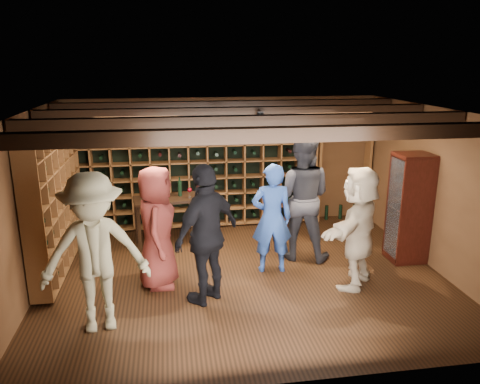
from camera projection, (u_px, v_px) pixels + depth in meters
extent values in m
plane|color=#321B0D|center=(244.00, 276.00, 7.16)|extent=(6.00, 6.00, 0.00)
plane|color=brown|center=(224.00, 162.00, 9.19)|extent=(6.00, 0.00, 6.00)
plane|color=brown|center=(287.00, 272.00, 4.44)|extent=(6.00, 0.00, 6.00)
plane|color=brown|center=(28.00, 207.00, 6.37)|extent=(0.00, 5.00, 5.00)
plane|color=brown|center=(435.00, 189.00, 7.26)|extent=(0.00, 5.00, 5.00)
plane|color=black|center=(245.00, 111.00, 6.47)|extent=(6.00, 6.00, 0.00)
cube|color=black|center=(269.00, 135.00, 4.98)|extent=(5.90, 0.18, 0.16)
cube|color=black|center=(251.00, 122.00, 6.02)|extent=(5.90, 0.18, 0.16)
cube|color=black|center=(238.00, 112.00, 7.07)|extent=(5.90, 0.18, 0.16)
cube|color=black|center=(229.00, 105.00, 8.11)|extent=(5.90, 0.18, 0.16)
cylinder|color=black|center=(157.00, 121.00, 6.33)|extent=(0.10, 0.10, 0.10)
cylinder|color=black|center=(260.00, 116.00, 6.93)|extent=(0.10, 0.10, 0.10)
cylinder|color=black|center=(349.00, 120.00, 6.43)|extent=(0.10, 0.10, 0.10)
cylinder|color=black|center=(221.00, 110.00, 7.62)|extent=(0.10, 0.10, 0.10)
cube|color=brown|center=(198.00, 170.00, 8.98)|extent=(4.65, 0.30, 2.20)
cube|color=black|center=(198.00, 170.00, 8.98)|extent=(4.56, 0.02, 2.16)
cube|color=brown|center=(55.00, 197.00, 7.21)|extent=(0.30, 2.65, 2.20)
cube|color=black|center=(55.00, 197.00, 7.21)|extent=(0.29, 0.02, 2.16)
cube|color=brown|center=(345.00, 130.00, 9.21)|extent=(1.15, 0.32, 0.04)
cube|color=brown|center=(367.00, 174.00, 9.54)|extent=(0.05, 0.28, 1.85)
cube|color=brown|center=(318.00, 176.00, 9.39)|extent=(0.05, 0.28, 1.85)
cube|color=tan|center=(326.00, 124.00, 9.12)|extent=(0.40, 0.30, 0.20)
cube|color=tan|center=(348.00, 124.00, 9.19)|extent=(0.40, 0.30, 0.20)
cube|color=tan|center=(365.00, 123.00, 9.24)|extent=(0.40, 0.30, 0.20)
cube|color=#37100B|center=(404.00, 256.00, 7.74)|extent=(0.55, 0.50, 0.10)
cube|color=#37100B|center=(409.00, 208.00, 7.51)|extent=(0.55, 0.50, 1.70)
cube|color=white|center=(394.00, 208.00, 7.47)|extent=(0.01, 0.46, 1.60)
cube|color=#37100B|center=(409.00, 208.00, 7.51)|extent=(0.50, 0.44, 0.02)
sphere|color=#59260C|center=(409.00, 202.00, 7.48)|extent=(0.18, 0.18, 0.18)
imported|color=navy|center=(272.00, 218.00, 7.12)|extent=(0.65, 0.45, 1.71)
imported|color=black|center=(301.00, 197.00, 7.57)|extent=(1.23, 1.11, 2.09)
imported|color=maroon|center=(157.00, 228.00, 6.64)|extent=(0.64, 0.91, 1.78)
imported|color=black|center=(207.00, 234.00, 6.19)|extent=(1.15, 1.11, 1.92)
imported|color=gray|center=(95.00, 253.00, 5.52)|extent=(1.36, 0.90, 1.97)
imported|color=tan|center=(358.00, 227.00, 6.66)|extent=(1.47, 1.60, 1.78)
cube|color=black|center=(167.00, 199.00, 8.16)|extent=(1.22, 0.73, 0.05)
cube|color=black|center=(139.00, 230.00, 7.91)|extent=(0.06, 0.06, 0.82)
cube|color=black|center=(200.00, 224.00, 8.21)|extent=(0.06, 0.06, 0.82)
cube|color=black|center=(137.00, 221.00, 8.35)|extent=(0.06, 0.06, 0.82)
cube|color=black|center=(194.00, 215.00, 8.65)|extent=(0.06, 0.06, 0.82)
cylinder|color=black|center=(150.00, 191.00, 8.08)|extent=(0.07, 0.07, 0.28)
cylinder|color=black|center=(164.00, 190.00, 8.15)|extent=(0.07, 0.07, 0.28)
cylinder|color=black|center=(180.00, 188.00, 8.23)|extent=(0.07, 0.07, 0.28)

